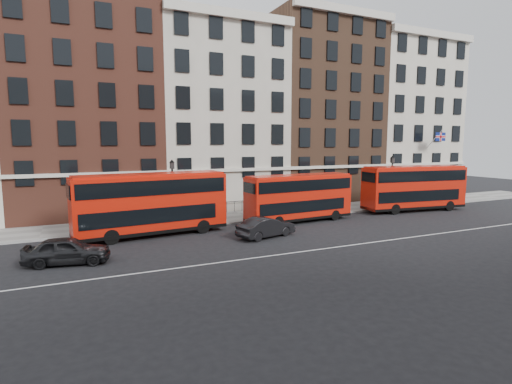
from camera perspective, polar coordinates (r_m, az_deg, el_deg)
name	(u,v)px	position (r m, az deg, el deg)	size (l,w,h in m)	color
ground	(302,242)	(27.85, 6.63, -7.17)	(120.00, 120.00, 0.00)	black
pavement	(243,216)	(37.00, -1.84, -3.44)	(80.00, 5.00, 0.15)	slate
kerb	(254,221)	(34.75, -0.24, -4.12)	(80.00, 0.30, 0.16)	gray
road_centre_line	(318,249)	(26.22, 8.92, -8.11)	(70.00, 0.12, 0.01)	white
building_terrace	(213,110)	(43.30, -6.14, 11.57)	(64.00, 11.95, 22.00)	beige
bus_b	(151,203)	(30.13, -14.78, -1.48)	(11.18, 3.74, 4.61)	red
bus_c	(299,197)	(34.54, 6.14, -0.67)	(9.90, 3.10, 4.10)	red
bus_d	(414,187)	(42.82, 21.61, 0.67)	(10.94, 3.73, 4.51)	red
car_rear	(67,250)	(25.14, -25.36, -7.56)	(1.85, 4.59, 1.56)	black
car_front	(266,227)	(29.04, 1.45, -5.03)	(1.57, 4.50, 1.48)	black
lamp_post_left	(173,189)	(33.12, -11.83, 0.42)	(0.44, 0.44, 5.33)	black
lamp_post_right	(392,178)	(44.37, 18.81, 1.86)	(0.44, 0.44, 5.33)	black
traffic_light	(454,182)	(50.22, 26.48, 1.34)	(0.25, 0.45, 3.27)	black
iron_railings	(234,206)	(38.91, -3.10, -2.06)	(6.60, 0.06, 1.00)	black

